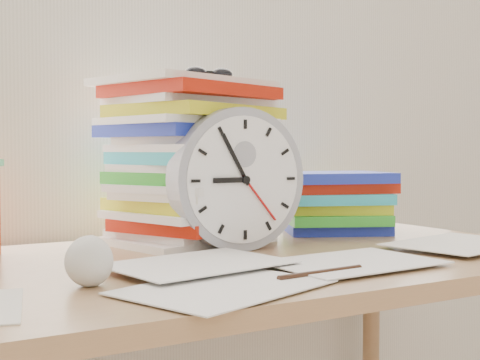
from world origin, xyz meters
TOP-DOWN VIEW (x-y plane):
  - desk at (0.00, 1.60)m, footprint 1.40×0.70m
  - paper_stack at (0.08, 1.81)m, footprint 0.41×0.38m
  - clock at (0.10, 1.67)m, footprint 0.27×0.05m
  - sunglasses at (0.11, 1.80)m, footprint 0.13×0.11m
  - book_stack at (0.42, 1.78)m, footprint 0.33×0.29m
  - crumpled_ball at (-0.25, 1.48)m, footprint 0.07×0.07m
  - pen at (0.07, 1.37)m, footprint 0.16×0.02m
  - scattered_papers at (0.00, 1.60)m, footprint 1.26×0.42m

SIDE VIEW (x-z plane):
  - desk at x=0.00m, z-range 0.30..1.05m
  - pen at x=0.07m, z-range 0.75..0.76m
  - scattered_papers at x=0.00m, z-range 0.75..0.77m
  - crumpled_ball at x=-0.25m, z-range 0.75..0.82m
  - book_stack at x=0.42m, z-range 0.75..0.89m
  - clock at x=0.10m, z-range 0.75..1.02m
  - paper_stack at x=0.08m, z-range 0.75..1.09m
  - sunglasses at x=0.11m, z-range 1.09..1.12m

